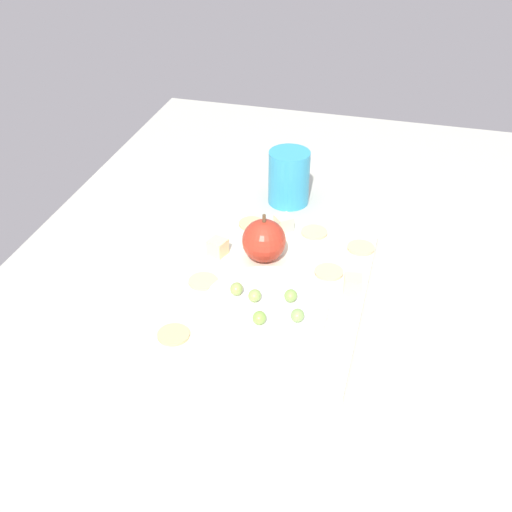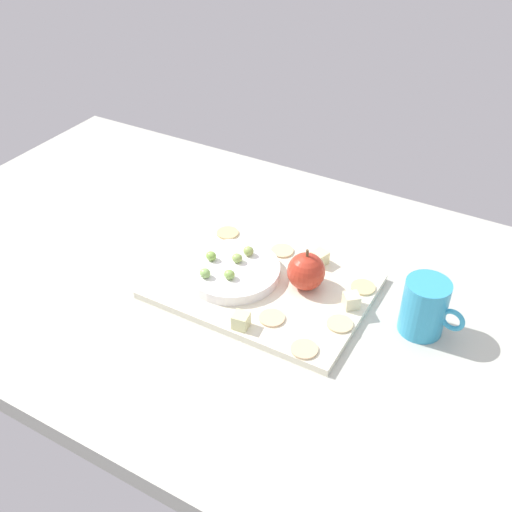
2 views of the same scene
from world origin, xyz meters
The scene contains 20 objects.
table centered at (0.00, 0.00, 1.81)cm, with size 146.05×82.44×3.62cm, color #B7B9AC.
platter centered at (-3.70, 0.95, 4.28)cm, with size 36.73×26.42×1.33cm, color silver.
serving_dish centered at (2.08, 1.58, 5.92)cm, with size 16.90×16.90×1.94cm, color white.
apple_whole centered at (-10.54, -2.00, 8.27)cm, with size 6.64×6.64×6.64cm, color #B83220.
apple_stem centered at (-10.54, -2.00, 12.18)cm, with size 0.50×0.50×1.20cm, color brown.
cheese_cube_0 centered at (-5.92, 12.26, 6.20)cm, with size 2.52×2.52×2.52cm, color beige.
cheese_cube_1 centered at (-10.00, -9.18, 6.20)cm, with size 2.52×2.52×2.52cm, color beige.
cheese_cube_2 centered at (-19.49, -0.99, 6.20)cm, with size 2.52×2.52×2.52cm, color beige.
cracker_0 centered at (-9.42, 8.27, 5.15)cm, with size 4.26×4.26×0.40cm, color beige.
cracker_1 centered at (-17.12, 11.99, 5.15)cm, with size 4.26×4.26×0.40cm, color #D7B98C.
cracker_2 centered at (-2.36, -8.99, 5.15)cm, with size 4.26×4.26×0.40cm, color #D8BB8C.
cracker_3 centered at (-19.59, -6.43, 5.15)cm, with size 4.26×4.26×0.40cm, color #D1B67E.
cracker_4 centered at (9.70, -8.95, 5.15)cm, with size 4.26×4.26×0.40cm, color #D2B77C.
cracker_5 centered at (-19.69, 4.09, 5.15)cm, with size 4.26×4.26×0.40cm, color beige.
grape_0 centered at (6.48, 1.80, 7.75)cm, with size 1.96×1.77×1.72cm, color #8ABA4E.
grape_1 centered at (0.86, 4.69, 7.72)cm, with size 1.96×1.77×1.66cm, color #8BB755.
grape_2 centered at (4.70, 6.46, 7.74)cm, with size 1.96×1.77×1.69cm, color #8DB961.
grape_3 centered at (2.10, 0.09, 7.72)cm, with size 1.96×1.77×1.66cm, color #95B55A.
grape_4 centered at (1.37, -2.77, 7.77)cm, with size 1.96×1.77×1.76cm, color #97AF58.
cup centered at (-31.08, -2.74, 8.47)cm, with size 10.38×7.21×9.70cm.
Camera 1 is at (69.79, 18.43, 62.33)cm, focal length 46.24 mm.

